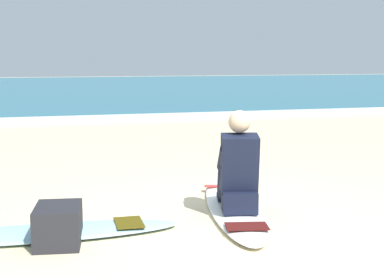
# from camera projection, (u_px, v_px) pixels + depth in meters

# --- Properties ---
(ground_plane) EXTENTS (80.00, 80.00, 0.00)m
(ground_plane) POSITION_uv_depth(u_px,v_px,m) (234.00, 227.00, 4.98)
(ground_plane) COLOR beige
(sea) EXTENTS (80.00, 28.00, 0.10)m
(sea) POSITION_uv_depth(u_px,v_px,m) (73.00, 88.00, 26.31)
(sea) COLOR teal
(sea) RESTS_ON ground
(breaking_foam) EXTENTS (80.00, 0.90, 0.11)m
(breaking_foam) POSITION_uv_depth(u_px,v_px,m) (110.00, 119.00, 13.25)
(breaking_foam) COLOR white
(breaking_foam) RESTS_ON ground
(surfboard_main) EXTENTS (1.04, 2.58, 0.08)m
(surfboard_main) POSITION_uv_depth(u_px,v_px,m) (234.00, 206.00, 5.57)
(surfboard_main) COLOR white
(surfboard_main) RESTS_ON ground
(surfer_seated) EXTENTS (0.49, 0.76, 0.95)m
(surfer_seated) POSITION_uv_depth(u_px,v_px,m) (238.00, 171.00, 5.27)
(surfer_seated) COLOR black
(surfer_seated) RESTS_ON surfboard_main
(surfboard_spare_near) EXTENTS (2.39, 0.59, 0.08)m
(surfboard_spare_near) POSITION_uv_depth(u_px,v_px,m) (40.00, 233.00, 4.70)
(surfboard_spare_near) COLOR #9ED1E5
(surfboard_spare_near) RESTS_ON ground
(beach_bag) EXTENTS (0.43, 0.53, 0.32)m
(beach_bag) POSITION_uv_depth(u_px,v_px,m) (58.00, 225.00, 4.51)
(beach_bag) COLOR #232328
(beach_bag) RESTS_ON ground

